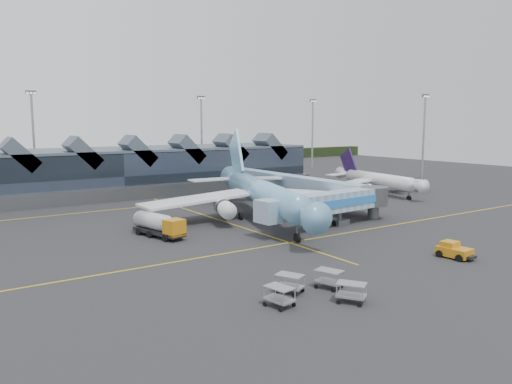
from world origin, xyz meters
TOP-DOWN VIEW (x-y plane):
  - ground at (0.00, 0.00)m, footprint 260.00×260.00m
  - taxi_stripes at (0.00, 10.00)m, footprint 120.00×60.00m
  - tree_line_far at (0.00, 110.00)m, footprint 260.00×4.00m
  - terminal at (-5.07, 47.35)m, footprint 90.00×22.25m
  - light_masts at (21.00, 62.80)m, footprint 132.40×42.56m
  - main_airliner at (6.15, 7.26)m, footprint 36.56×43.08m
  - regional_jet at (42.46, 16.69)m, footprint 24.78×27.26m
  - jet_bridge at (11.69, -3.63)m, footprint 25.05×5.56m
  - fuel_truck at (-12.40, 4.50)m, footprint 4.34×9.24m
  - pushback_tug at (11.03, -23.85)m, footprint 2.84×4.18m
  - baggage_carts at (-10.44, -24.73)m, footprint 8.63×7.61m

SIDE VIEW (x-z plane):
  - ground at x=0.00m, z-range 0.00..0.00m
  - taxi_stripes at x=0.00m, z-range 0.00..0.01m
  - pushback_tug at x=11.03m, z-range -0.09..1.68m
  - baggage_carts at x=-10.44m, z-range 0.10..1.78m
  - fuel_truck at x=-12.40m, z-range 0.19..3.27m
  - tree_line_far at x=0.00m, z-range 0.00..4.00m
  - regional_jet at x=42.46m, z-range -1.71..7.65m
  - jet_bridge at x=11.69m, z-range 0.87..6.02m
  - main_airliner at x=6.15m, z-range -2.93..11.27m
  - terminal at x=-5.07m, z-range -1.38..11.14m
  - light_masts at x=21.00m, z-range 1.26..23.71m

